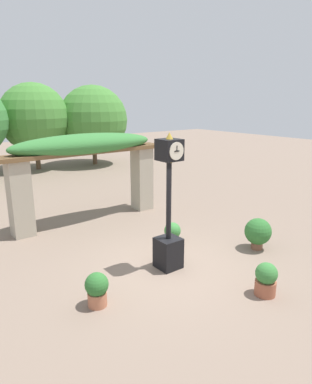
# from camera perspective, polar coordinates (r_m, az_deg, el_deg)

# --- Properties ---
(ground_plane) EXTENTS (60.00, 60.00, 0.00)m
(ground_plane) POSITION_cam_1_polar(r_m,az_deg,el_deg) (8.79, 1.99, -12.30)
(ground_plane) COLOR #7F6B5B
(pedestal_clock) EXTENTS (0.56, 0.56, 3.34)m
(pedestal_clock) POSITION_cam_1_polar(r_m,az_deg,el_deg) (8.25, 2.11, -4.17)
(pedestal_clock) COLOR black
(pedestal_clock) RESTS_ON ground
(pergola) EXTENTS (5.70, 1.22, 2.99)m
(pergola) POSITION_cam_1_polar(r_m,az_deg,el_deg) (11.61, -11.55, 5.73)
(pergola) COLOR #A89E89
(pergola) RESTS_ON ground
(potted_plant_near_left) EXTENTS (0.48, 0.48, 0.66)m
(potted_plant_near_left) POSITION_cam_1_polar(r_m,az_deg,el_deg) (9.90, 2.75, -6.83)
(potted_plant_near_left) COLOR #B26B4C
(potted_plant_near_left) RESTS_ON ground
(potted_plant_near_right) EXTENTS (0.47, 0.47, 0.73)m
(potted_plant_near_right) POSITION_cam_1_polar(r_m,az_deg,el_deg) (7.85, 17.86, -13.63)
(potted_plant_near_right) COLOR #9E563D
(potted_plant_near_right) RESTS_ON ground
(potted_plant_far_left) EXTENTS (0.48, 0.48, 0.72)m
(potted_plant_far_left) POSITION_cam_1_polar(r_m,az_deg,el_deg) (7.23, -9.83, -15.58)
(potted_plant_far_left) COLOR #B26B4C
(potted_plant_far_left) RESTS_ON ground
(potted_plant_far_right) EXTENTS (0.74, 0.74, 0.89)m
(potted_plant_far_right) POSITION_cam_1_polar(r_m,az_deg,el_deg) (9.96, 16.62, -6.43)
(potted_plant_far_right) COLOR brown
(potted_plant_far_right) RESTS_ON ground
(tree_line) EXTENTS (14.58, 4.76, 5.25)m
(tree_line) POSITION_cam_1_polar(r_m,az_deg,el_deg) (20.76, -23.51, 11.00)
(tree_line) COLOR brown
(tree_line) RESTS_ON ground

